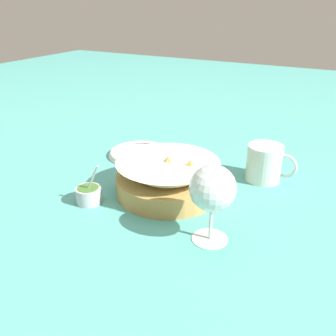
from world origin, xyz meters
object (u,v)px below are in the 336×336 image
at_px(sauce_cup, 89,194).
at_px(beer_mug, 265,164).
at_px(food_basket, 169,179).
at_px(wine_glass, 213,190).
at_px(side_plate, 140,153).

distance_m(sauce_cup, beer_mug, 0.45).
relative_size(food_basket, wine_glass, 1.57).
xyz_separation_m(wine_glass, beer_mug, (0.02, 0.32, -0.07)).
bearing_deg(wine_glass, beer_mug, 86.16).
xyz_separation_m(sauce_cup, side_plate, (-0.05, 0.30, -0.01)).
height_order(sauce_cup, side_plate, sauce_cup).
height_order(wine_glass, beer_mug, wine_glass).
distance_m(food_basket, sauce_cup, 0.19).
height_order(wine_glass, side_plate, wine_glass).
bearing_deg(wine_glass, food_basket, 141.36).
xyz_separation_m(food_basket, side_plate, (-0.19, 0.17, -0.03)).
relative_size(wine_glass, beer_mug, 1.23).
bearing_deg(sauce_cup, wine_glass, -0.36).
distance_m(sauce_cup, wine_glass, 0.32).
bearing_deg(food_basket, beer_mug, 44.60).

